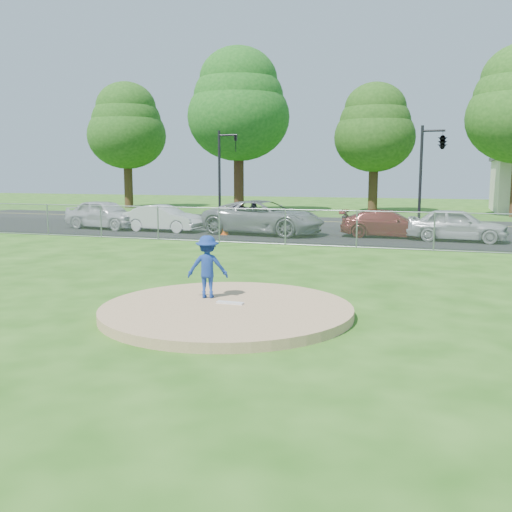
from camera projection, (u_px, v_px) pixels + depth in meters
The scene contains 18 objects.
ground at pixel (322, 253), 21.62m from camera, with size 120.00×120.00×0.00m, color #225412.
pitchers_mound at pixel (227, 310), 12.21m from camera, with size 5.40×5.40×0.20m, color tan.
pitching_rubber at pixel (230, 303), 12.38m from camera, with size 0.60×0.15×0.04m, color white.
chain_link_fence at pixel (332, 229), 23.39m from camera, with size 40.00×0.06×1.50m, color gray.
parking_lot at pixel (349, 235), 27.73m from camera, with size 50.00×8.00×0.01m, color black.
street at pixel (369, 223), 34.78m from camera, with size 60.00×7.00×0.01m, color black.
tree_far_left at pixel (127, 126), 49.05m from camera, with size 6.72×6.72×10.74m.
tree_left at pixel (238, 104), 43.58m from camera, with size 7.84×7.84×12.53m.
tree_center at pixel (375, 127), 43.55m from camera, with size 6.16×6.16×9.84m.
traffic_signal_left at pixel (223, 167), 35.13m from camera, with size 1.28×0.20×5.60m.
traffic_signal_center at pixel (440, 143), 31.00m from camera, with size 1.42×2.48×5.60m.
pitcher at pixel (208, 267), 12.92m from camera, with size 0.92×0.53×1.42m, color navy.
traffic_cone at pixel (225, 227), 27.95m from camera, with size 0.37×0.37×0.72m, color #FE550D.
parked_car_silver at pixel (105, 214), 30.97m from camera, with size 1.86×4.63×1.58m, color silver.
parked_car_white at pixel (163, 218), 29.57m from camera, with size 1.43×4.10×1.35m, color silver.
parked_car_gray at pixel (264, 217), 28.17m from camera, with size 2.76×5.99×1.67m, color gray.
parked_car_darkred at pixel (388, 224), 26.88m from camera, with size 1.80×4.43×1.29m, color maroon.
parked_car_pearl at pixel (457, 225), 25.34m from camera, with size 1.72×4.28×1.46m, color silver.
Camera 1 is at (4.34, -11.12, 3.02)m, focal length 40.00 mm.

